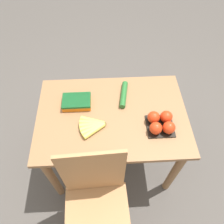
{
  "coord_description": "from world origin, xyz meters",
  "views": [
    {
      "loc": [
        0.05,
        0.88,
        1.99
      ],
      "look_at": [
        0.0,
        0.0,
        0.77
      ],
      "focal_mm": 35.0,
      "sensor_mm": 36.0,
      "label": 1
    }
  ],
  "objects": [
    {
      "name": "tomato_pack",
      "position": [
        -0.32,
        0.12,
        0.78
      ],
      "size": [
        0.18,
        0.18,
        0.09
      ],
      "color": "black",
      "rests_on": "dining_table"
    },
    {
      "name": "banana_bunch",
      "position": [
        0.13,
        0.1,
        0.75
      ],
      "size": [
        0.18,
        0.18,
        0.03
      ],
      "color": "brown",
      "rests_on": "dining_table"
    },
    {
      "name": "chair",
      "position": [
        0.13,
        0.52,
        0.5
      ],
      "size": [
        0.44,
        0.42,
        0.98
      ],
      "rotation": [
        0.0,
        0.0,
        3.18
      ],
      "color": "#A87547",
      "rests_on": "ground_plane"
    },
    {
      "name": "ground_plane",
      "position": [
        0.0,
        0.0,
        0.0
      ],
      "size": [
        12.0,
        12.0,
        0.0
      ],
      "primitive_type": "plane",
      "color": "#4C4742"
    },
    {
      "name": "carrot_bag",
      "position": [
        0.25,
        -0.1,
        0.77
      ],
      "size": [
        0.2,
        0.14,
        0.05
      ],
      "color": "orange",
      "rests_on": "dining_table"
    },
    {
      "name": "cucumber_near",
      "position": [
        -0.1,
        -0.16,
        0.76
      ],
      "size": [
        0.08,
        0.24,
        0.04
      ],
      "color": "#236028",
      "rests_on": "dining_table"
    },
    {
      "name": "dining_table",
      "position": [
        0.0,
        0.0,
        0.61
      ],
      "size": [
        1.06,
        0.71,
        0.74
      ],
      "color": "olive",
      "rests_on": "ground_plane"
    }
  ]
}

